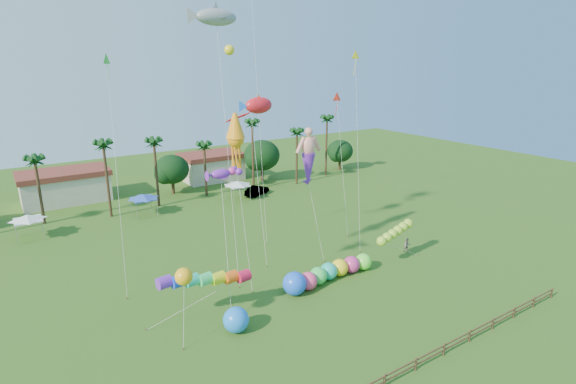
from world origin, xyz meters
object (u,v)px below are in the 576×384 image
spectator_b (407,245)px  caterpillar_inflatable (326,273)px  blue_ball (236,320)px  car_b (257,190)px

spectator_b → caterpillar_inflatable: caterpillar_inflatable is taller
spectator_b → blue_ball: (-23.08, -3.23, 0.23)m
car_b → caterpillar_inflatable: bearing=138.5°
car_b → spectator_b: (3.02, -28.61, 0.04)m
blue_ball → car_b: bearing=57.8°
car_b → blue_ball: bearing=123.5°
spectator_b → blue_ball: size_ratio=0.78×
caterpillar_inflatable → spectator_b: bearing=-0.2°
caterpillar_inflatable → car_b: bearing=69.7°
spectator_b → car_b: bearing=116.8°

